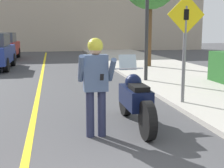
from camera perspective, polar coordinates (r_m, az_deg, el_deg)
road_center_line at (r=8.64m, az=-13.48°, el=-2.51°), size 0.12×36.00×0.01m
motorcycle at (r=5.90m, az=4.22°, el=-2.83°), size 0.62×2.23×1.32m
person_biker at (r=5.20m, az=-3.00°, el=1.19°), size 0.59×0.46×1.68m
crossing_sign at (r=7.49m, az=13.20°, el=8.09°), size 0.91×0.08×2.50m
traffic_light at (r=10.76m, az=6.48°, el=14.71°), size 0.26×0.30×3.79m
parked_car_red at (r=20.91m, az=-19.45°, el=6.59°), size 1.88×4.20×1.68m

